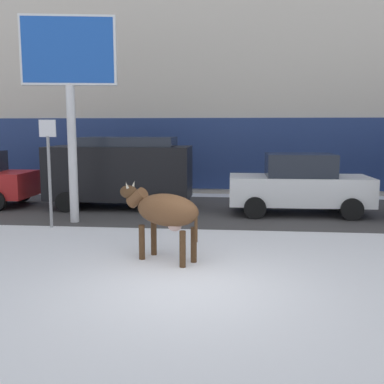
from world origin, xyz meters
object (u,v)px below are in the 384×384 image
cow_brown (164,211)px  car_white_sedan (299,184)px  car_black_van (121,170)px  street_sign (49,164)px  billboard (69,64)px  pedestrian_near_billboard (154,173)px  pedestrian_by_cars (88,172)px

cow_brown → car_white_sedan: size_ratio=0.44×
cow_brown → car_black_van: size_ratio=0.41×
street_sign → billboard: bearing=63.3°
street_sign → pedestrian_near_billboard: bearing=75.2°
pedestrian_near_billboard → street_sign: street_sign is taller
billboard → pedestrian_by_cars: billboard is taller
cow_brown → street_sign: street_sign is taller
car_white_sedan → pedestrian_by_cars: 8.58m
car_white_sedan → billboard: bearing=-163.6°
pedestrian_by_cars → street_sign: (1.06, -6.16, 0.79)m
cow_brown → billboard: bearing=132.2°
cow_brown → billboard: 5.69m
cow_brown → billboard: (-3.10, 3.42, 3.32)m
billboard → street_sign: 2.77m
car_black_van → street_sign: 3.35m
car_white_sedan → street_sign: size_ratio=1.50×
billboard → cow_brown: bearing=-47.8°
cow_brown → car_black_van: car_black_van is taller
pedestrian_near_billboard → street_sign: 6.42m
pedestrian_near_billboard → pedestrian_by_cars: bearing=180.0°
car_black_van → car_white_sedan: size_ratio=1.10×
pedestrian_near_billboard → street_sign: size_ratio=0.61×
car_black_van → pedestrian_near_billboard: bearing=79.6°
car_white_sedan → pedestrian_by_cars: car_white_sedan is taller
car_black_van → cow_brown: bearing=-67.7°
billboard → pedestrian_by_cars: (-1.43, 5.44, -3.43)m
street_sign → cow_brown: bearing=-37.8°
pedestrian_near_billboard → pedestrian_by_cars: same height
car_white_sedan → pedestrian_by_cars: size_ratio=2.44×
cow_brown → billboard: billboard is taller
car_black_van → pedestrian_near_billboard: 3.09m
car_black_van → street_sign: street_sign is taller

